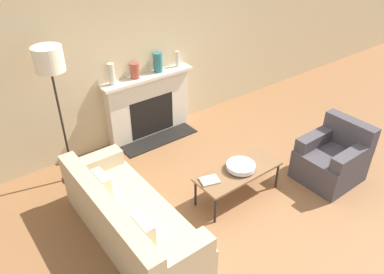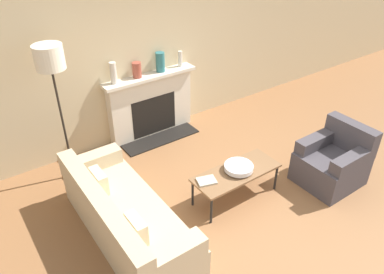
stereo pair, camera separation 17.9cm
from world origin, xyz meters
The scene contains 13 objects.
ground_plane centered at (0.00, 0.00, 0.00)m, with size 18.00×18.00×0.00m, color brown.
wall_back centered at (0.00, 2.52, 1.45)m, with size 18.00×0.06×2.90m.
fireplace centered at (-0.12, 2.38, 0.53)m, with size 1.62×0.59×1.09m.
couch centered at (-1.59, 0.48, 0.29)m, with size 0.83×2.16×0.75m.
armchair_near centered at (1.32, -0.27, 0.33)m, with size 0.85×0.76×0.87m.
coffee_table centered at (-0.05, 0.25, 0.40)m, with size 1.22×0.48×0.44m.
bowl centered at (-0.02, 0.25, 0.49)m, with size 0.39×0.39×0.09m.
book centered at (-0.50, 0.31, 0.45)m, with size 0.28×0.25×0.02m.
floor_lamp centered at (-1.70, 2.00, 1.70)m, with size 0.37×0.37×2.00m.
mantel_vase_left centered at (-0.72, 2.39, 1.26)m, with size 0.10×0.10×0.34m.
mantel_vase_center_left centered at (-0.32, 2.39, 1.22)m, with size 0.14×0.14×0.25m.
mantel_vase_center_right centered at (0.11, 2.39, 1.25)m, with size 0.15×0.15×0.32m.
mantel_vase_right centered at (0.50, 2.39, 1.23)m, with size 0.07×0.07×0.26m.
Camera 1 is at (-2.95, -2.52, 3.47)m, focal length 35.00 mm.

